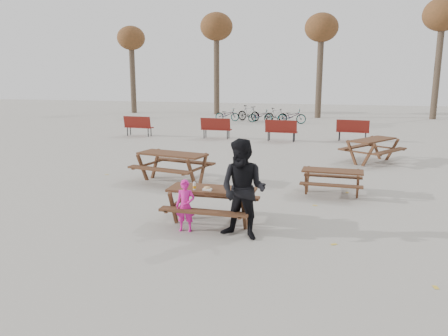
% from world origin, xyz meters
% --- Properties ---
extents(ground, '(80.00, 80.00, 0.00)m').
position_xyz_m(ground, '(0.00, 0.00, 0.00)').
color(ground, gray).
rests_on(ground, ground).
extents(main_picnic_table, '(1.80, 1.45, 0.78)m').
position_xyz_m(main_picnic_table, '(0.00, 0.00, 0.59)').
color(main_picnic_table, '#3A2215').
rests_on(main_picnic_table, ground).
extents(food_tray, '(0.18, 0.11, 0.03)m').
position_xyz_m(food_tray, '(-0.04, -0.18, 0.79)').
color(food_tray, white).
rests_on(food_tray, main_picnic_table).
extents(bread_roll, '(0.14, 0.06, 0.05)m').
position_xyz_m(bread_roll, '(-0.04, -0.18, 0.83)').
color(bread_roll, tan).
rests_on(bread_roll, food_tray).
extents(soda_bottle, '(0.07, 0.07, 0.17)m').
position_xyz_m(soda_bottle, '(-0.31, -0.20, 0.85)').
color(soda_bottle, silver).
rests_on(soda_bottle, main_picnic_table).
extents(child, '(0.41, 0.30, 1.05)m').
position_xyz_m(child, '(-0.40, -0.54, 0.53)').
color(child, '#D81B8E').
rests_on(child, ground).
extents(adult, '(1.06, 0.90, 1.92)m').
position_xyz_m(adult, '(0.80, -0.62, 0.96)').
color(adult, black).
rests_on(adult, ground).
extents(picnic_table_east, '(1.58, 1.29, 0.67)m').
position_xyz_m(picnic_table_east, '(2.40, 2.98, 0.33)').
color(picnic_table_east, '#3A2215').
rests_on(picnic_table_east, ground).
extents(picnic_table_north, '(2.29, 1.99, 0.86)m').
position_xyz_m(picnic_table_north, '(-2.14, 3.25, 0.43)').
color(picnic_table_north, '#3A2215').
rests_on(picnic_table_north, ground).
extents(picnic_table_far, '(2.41, 2.52, 0.85)m').
position_xyz_m(picnic_table_far, '(3.72, 7.84, 0.42)').
color(picnic_table_far, '#3A2215').
rests_on(picnic_table_far, ground).
extents(park_bench_row, '(12.19, 1.53, 1.03)m').
position_xyz_m(park_bench_row, '(-1.92, 12.39, 0.52)').
color(park_bench_row, maroon).
rests_on(park_bench_row, ground).
extents(bicycle_row, '(6.23, 2.02, 1.05)m').
position_xyz_m(bicycle_row, '(-2.51, 20.51, 0.47)').
color(bicycle_row, black).
rests_on(bicycle_row, ground).
extents(tree_row, '(32.17, 3.52, 8.26)m').
position_xyz_m(tree_row, '(0.90, 25.15, 6.19)').
color(tree_row, '#382B21').
rests_on(tree_row, ground).
extents(fallen_leaves, '(11.00, 11.00, 0.01)m').
position_xyz_m(fallen_leaves, '(0.50, 2.50, 0.00)').
color(fallen_leaves, gold).
rests_on(fallen_leaves, ground).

